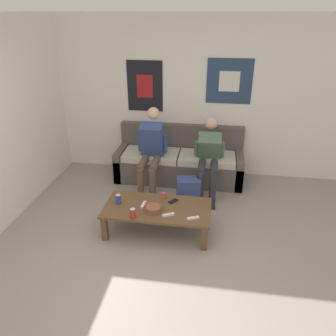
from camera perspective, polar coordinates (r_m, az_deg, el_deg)
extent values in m
plane|color=gray|center=(3.56, -2.97, -20.38)|extent=(18.00, 18.00, 0.00)
cube|color=white|center=(5.43, 2.73, 12.04)|extent=(10.00, 0.05, 2.55)
cube|color=black|center=(5.45, -4.05, 14.01)|extent=(0.58, 0.01, 0.81)
cube|color=maroon|center=(5.45, -4.06, 14.00)|extent=(0.26, 0.01, 0.36)
cube|color=navy|center=(5.31, 10.63, 14.60)|extent=(0.70, 0.01, 0.69)
cube|color=silver|center=(5.30, 10.63, 14.59)|extent=(0.31, 0.01, 0.31)
cube|color=#564C47|center=(5.61, 2.33, 3.42)|extent=(2.06, 0.13, 0.86)
cube|color=#564C47|center=(5.39, 1.86, -0.35)|extent=(2.06, 0.57, 0.38)
cube|color=#564C47|center=(5.55, -8.11, 0.87)|extent=(0.12, 0.57, 0.50)
cube|color=#564C47|center=(5.35, 12.22, -0.45)|extent=(0.12, 0.57, 0.50)
cube|color=beige|center=(5.35, -2.93, 2.28)|extent=(0.89, 0.53, 0.10)
cube|color=beige|center=(5.26, 6.82, 1.67)|extent=(0.89, 0.53, 0.10)
cube|color=brown|center=(4.11, -1.86, -6.98)|extent=(1.32, 0.65, 0.03)
cube|color=brown|center=(4.56, -8.79, -6.34)|extent=(0.07, 0.07, 0.33)
cube|color=brown|center=(4.38, 6.73, -7.64)|extent=(0.07, 0.07, 0.33)
cube|color=brown|center=(4.13, -10.97, -10.28)|extent=(0.07, 0.07, 0.33)
cube|color=brown|center=(3.94, 6.37, -11.97)|extent=(0.07, 0.07, 0.33)
cylinder|color=brown|center=(4.95, -4.37, 0.85)|extent=(0.11, 0.42, 0.11)
cylinder|color=brown|center=(4.87, -4.81, -2.61)|extent=(0.10, 0.10, 0.46)
cube|color=#232328|center=(4.93, -4.90, -5.32)|extent=(0.11, 0.25, 0.05)
cylinder|color=brown|center=(4.92, -2.32, 0.71)|extent=(0.11, 0.42, 0.11)
cylinder|color=brown|center=(4.84, -2.73, -2.77)|extent=(0.10, 0.10, 0.46)
cube|color=#232328|center=(4.89, -2.84, -5.50)|extent=(0.11, 0.25, 0.05)
cube|color=#33477F|center=(5.10, -2.76, 4.85)|extent=(0.34, 0.38, 0.59)
sphere|color=beige|center=(5.09, -2.58, 9.48)|extent=(0.19, 0.19, 0.19)
cylinder|color=#33477F|center=(5.16, -4.84, 4.52)|extent=(0.08, 0.13, 0.31)
cylinder|color=#33477F|center=(5.09, -0.57, 4.30)|extent=(0.08, 0.13, 0.31)
cylinder|color=#2D2D33|center=(4.85, 5.90, 0.21)|extent=(0.11, 0.40, 0.11)
cylinder|color=#2D2D33|center=(4.77, 5.64, -3.29)|extent=(0.10, 0.10, 0.46)
cube|color=#232328|center=(4.83, 5.47, -6.05)|extent=(0.11, 0.25, 0.05)
cylinder|color=#2D2D33|center=(4.85, 8.02, 0.07)|extent=(0.11, 0.40, 0.11)
cylinder|color=#2D2D33|center=(4.77, 7.79, -3.44)|extent=(0.10, 0.10, 0.46)
cube|color=#232328|center=(4.83, 7.61, -6.20)|extent=(0.11, 0.25, 0.05)
cube|color=#4C6B51|center=(5.06, 7.23, 3.71)|extent=(0.35, 0.44, 0.51)
sphere|color=beige|center=(5.14, 7.50, 7.74)|extent=(0.20, 0.20, 0.20)
cylinder|color=#4C6B51|center=(5.12, 5.04, 3.46)|extent=(0.08, 0.15, 0.27)
cylinder|color=#4C6B51|center=(5.11, 9.38, 3.18)|extent=(0.08, 0.15, 0.27)
cube|color=navy|center=(4.76, 3.55, -4.03)|extent=(0.37, 0.28, 0.40)
cube|color=navy|center=(4.72, 3.61, -5.60)|extent=(0.24, 0.12, 0.18)
cylinder|color=brown|center=(4.00, -2.60, -7.13)|extent=(0.18, 0.18, 0.07)
torus|color=brown|center=(3.98, -2.61, -6.75)|extent=(0.19, 0.19, 0.02)
cylinder|color=#B24C42|center=(4.26, -0.74, -4.80)|extent=(0.06, 0.06, 0.08)
cylinder|color=black|center=(4.24, -0.74, -4.26)|extent=(0.00, 0.00, 0.01)
cylinder|color=#28479E|center=(4.18, -8.64, -5.41)|extent=(0.07, 0.07, 0.12)
cylinder|color=silver|center=(4.15, -8.70, -4.67)|extent=(0.06, 0.06, 0.00)
cylinder|color=maroon|center=(3.89, -6.14, -7.87)|extent=(0.07, 0.07, 0.12)
cylinder|color=silver|center=(3.86, -6.19, -7.10)|extent=(0.06, 0.06, 0.00)
cube|color=white|center=(3.93, 0.03, -8.14)|extent=(0.14, 0.10, 0.02)
cylinder|color=#333842|center=(3.93, 0.48, -7.89)|extent=(0.01, 0.01, 0.00)
cube|color=white|center=(4.13, -4.30, -6.37)|extent=(0.05, 0.15, 0.02)
cylinder|color=#333842|center=(4.15, -4.17, -5.98)|extent=(0.01, 0.01, 0.00)
cube|color=white|center=(3.89, 4.38, -8.68)|extent=(0.15, 0.09, 0.02)
cylinder|color=#333842|center=(3.89, 4.84, -8.43)|extent=(0.01, 0.01, 0.00)
cube|color=black|center=(4.20, 0.92, -5.80)|extent=(0.14, 0.15, 0.01)
cube|color=black|center=(4.20, 0.92, -5.74)|extent=(0.12, 0.13, 0.00)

